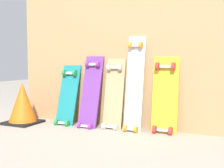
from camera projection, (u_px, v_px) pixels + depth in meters
name	position (u px, v px, depth m)	size (l,w,h in m)	color
ground_plane	(115.00, 127.00, 2.85)	(12.00, 12.00, 0.00)	#A89E8E
plywood_wall_panel	(118.00, 36.00, 2.84)	(2.24, 0.04, 1.77)	tan
skateboard_teal	(67.00, 98.00, 2.99)	(0.21, 0.25, 0.67)	#197A7F
skateboard_purple	(90.00, 95.00, 2.86)	(0.20, 0.26, 0.77)	#6B338C
skateboard_natural	(114.00, 97.00, 2.80)	(0.19, 0.20, 0.74)	tan
skateboard_white	(134.00, 87.00, 2.69)	(0.17, 0.21, 0.94)	silver
skateboard_yellow	(165.00, 98.00, 2.61)	(0.23, 0.17, 0.74)	gold
traffic_cone	(23.00, 103.00, 3.00)	(0.33, 0.33, 0.43)	black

